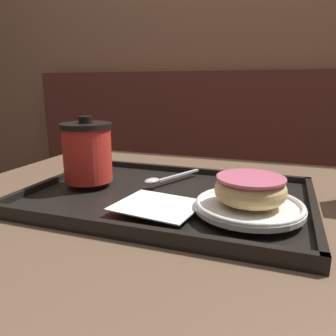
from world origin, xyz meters
name	(u,v)px	position (x,y,z in m)	size (l,w,h in m)	color
wall_behind	(257,25)	(0.00, 1.10, 1.20)	(8.00, 0.05, 2.40)	#9E6B4C
booth_bench	(178,217)	(-0.29, 0.87, 0.32)	(1.65, 0.44, 1.00)	brown
cafe_table	(187,282)	(0.00, 0.00, 0.56)	(0.99, 0.80, 0.73)	brown
serving_tray	(168,197)	(-0.04, 0.00, 0.73)	(0.51, 0.35, 0.02)	black
napkin_paper	(157,205)	(-0.03, -0.09, 0.75)	(0.14, 0.13, 0.00)	white
coffee_cup_front	(86,152)	(-0.21, 0.00, 0.81)	(0.10, 0.10, 0.13)	red
plate_with_chocolate_donut	(249,206)	(0.11, -0.06, 0.76)	(0.17, 0.17, 0.01)	white
donut_chocolate_glazed	(250,189)	(0.11, -0.06, 0.78)	(0.11, 0.11, 0.04)	#DBB270
spoon	(161,179)	(-0.07, 0.04, 0.75)	(0.08, 0.15, 0.01)	silver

